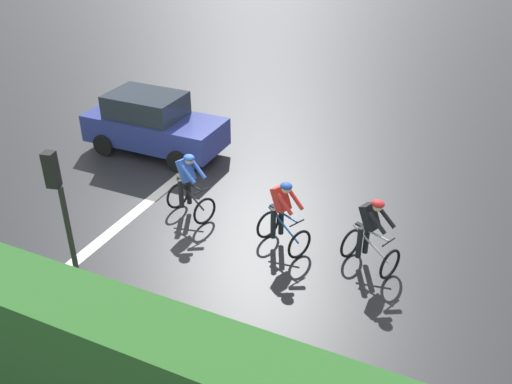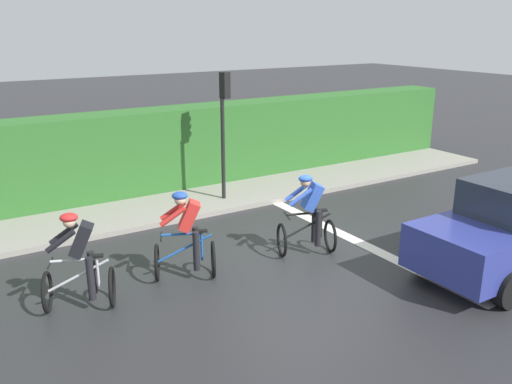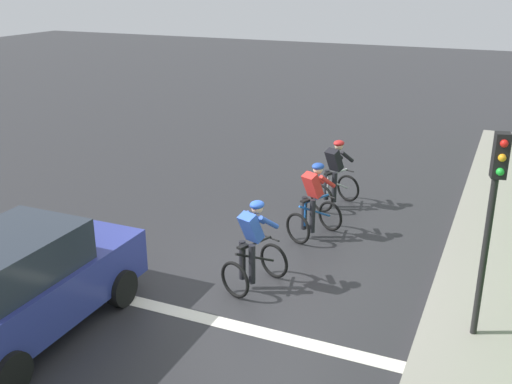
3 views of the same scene
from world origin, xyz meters
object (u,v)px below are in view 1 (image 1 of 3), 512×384
Objects in this scene: car_navy at (153,124)px; traffic_light_near_crossing at (62,210)px; cyclist_second at (282,216)px; cyclist_lead at (370,235)px; cyclist_mid at (189,186)px.

car_navy is 1.23× the size of traffic_light_near_crossing.
cyclist_second is 0.50× the size of traffic_light_near_crossing.
car_navy reaches higher than cyclist_lead.
traffic_light_near_crossing is at bearing 21.99° from car_navy.
cyclist_lead is 6.08m from traffic_light_near_crossing.
car_navy is 7.09m from traffic_light_near_crossing.
car_navy is (-2.81, -7.26, 0.08)m from cyclist_lead.
traffic_light_near_crossing reaches higher than cyclist_mid.
cyclist_second is (0.11, -1.93, 0.00)m from cyclist_lead.
cyclist_lead and cyclist_second have the same top height.
traffic_light_near_crossing is at bearing -51.95° from cyclist_lead.
cyclist_lead is 4.47m from cyclist_mid.
cyclist_lead is at bearing 87.91° from cyclist_mid.
car_navy is (-2.64, -2.79, 0.08)m from cyclist_mid.
cyclist_lead is 1.93m from cyclist_second.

